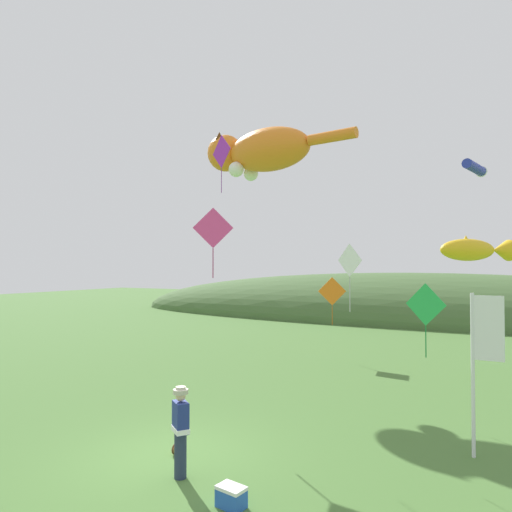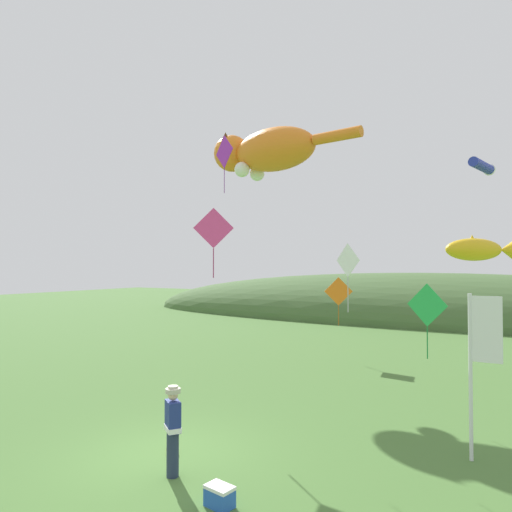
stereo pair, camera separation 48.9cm
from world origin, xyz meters
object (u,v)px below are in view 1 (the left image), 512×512
at_px(picnic_cooler, 231,497).
at_px(kite_spool, 177,449).
at_px(kite_giant_cat, 259,152).
at_px(kite_tube_streamer, 475,168).
at_px(kite_diamond_white, 350,261).
at_px(kite_fish_windsock, 475,250).
at_px(kite_diamond_orange, 332,292).
at_px(kite_diamond_green, 426,305).
at_px(kite_diamond_violet, 221,152).
at_px(kite_diamond_pink, 213,228).
at_px(festival_attendant, 181,429).
at_px(festival_banner_pole, 481,350).

bearing_deg(picnic_cooler, kite_spool, 148.87).
relative_size(kite_giant_cat, kite_tube_streamer, 3.84).
bearing_deg(kite_diamond_white, kite_fish_windsock, 68.22).
bearing_deg(kite_diamond_white, kite_diamond_orange, 111.26).
relative_size(picnic_cooler, kite_diamond_green, 0.25).
relative_size(kite_diamond_violet, kite_diamond_green, 0.99).
distance_m(kite_diamond_orange, kite_diamond_pink, 8.99).
relative_size(picnic_cooler, kite_diamond_orange, 0.24).
height_order(festival_attendant, picnic_cooler, festival_attendant).
bearing_deg(festival_banner_pole, kite_diamond_green, 118.98).
bearing_deg(kite_diamond_pink, picnic_cooler, -53.50).
bearing_deg(kite_spool, kite_diamond_orange, 92.19).
height_order(picnic_cooler, kite_diamond_white, kite_diamond_white).
bearing_deg(kite_spool, kite_fish_windsock, 61.05).
relative_size(festival_attendant, kite_diamond_pink, 0.83).
xyz_separation_m(picnic_cooler, festival_banner_pole, (3.76, 4.23, 2.14)).
height_order(picnic_cooler, kite_diamond_green, kite_diamond_green).
xyz_separation_m(picnic_cooler, kite_diamond_white, (0.71, 4.72, 4.10)).
xyz_separation_m(festival_attendant, kite_spool, (-0.74, 0.85, -0.84)).
bearing_deg(festival_attendant, festival_banner_pole, 35.86).
bearing_deg(picnic_cooler, kite_fish_windsock, 73.48).
bearing_deg(kite_giant_cat, kite_diamond_white, -47.97).
distance_m(kite_diamond_white, kite_diamond_pink, 4.32).
height_order(kite_diamond_white, kite_diamond_orange, kite_diamond_white).
distance_m(festival_banner_pole, kite_tube_streamer, 9.75).
xyz_separation_m(festival_banner_pole, kite_diamond_violet, (-8.39, 2.75, 5.94)).
bearing_deg(kite_tube_streamer, festival_attendant, -112.25).
height_order(picnic_cooler, kite_diamond_pink, kite_diamond_pink).
bearing_deg(kite_spool, kite_diamond_pink, 110.96).
distance_m(kite_tube_streamer, kite_diamond_white, 8.74).
height_order(kite_tube_streamer, kite_diamond_violet, kite_diamond_violet).
relative_size(kite_diamond_white, kite_diamond_green, 0.84).
height_order(kite_fish_windsock, kite_diamond_green, kite_fish_windsock).
bearing_deg(kite_spool, festival_attendant, -48.91).
height_order(kite_giant_cat, kite_diamond_green, kite_giant_cat).
bearing_deg(festival_banner_pole, kite_giant_cat, 141.38).
xyz_separation_m(picnic_cooler, kite_diamond_orange, (-2.65, 13.37, 2.82)).
relative_size(picnic_cooler, kite_fish_windsock, 0.20).
xyz_separation_m(festival_attendant, kite_diamond_pink, (-2.04, 4.24, 4.34)).
distance_m(kite_diamond_violet, kite_diamond_pink, 3.91).
bearing_deg(kite_diamond_violet, kite_diamond_orange, 72.75).
relative_size(festival_attendant, kite_diamond_white, 1.00).
bearing_deg(festival_banner_pole, kite_tube_streamer, 92.81).
height_order(kite_spool, picnic_cooler, picnic_cooler).
xyz_separation_m(festival_banner_pole, kite_giant_cat, (-9.30, 7.43, 7.11)).
height_order(festival_attendant, kite_diamond_violet, kite_diamond_violet).
bearing_deg(kite_tube_streamer, kite_spool, -116.97).
relative_size(festival_attendant, festival_banner_pole, 0.50).
bearing_deg(kite_diamond_white, kite_tube_streamer, 70.58).
bearing_deg(kite_diamond_pink, festival_banner_pole, -3.80).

